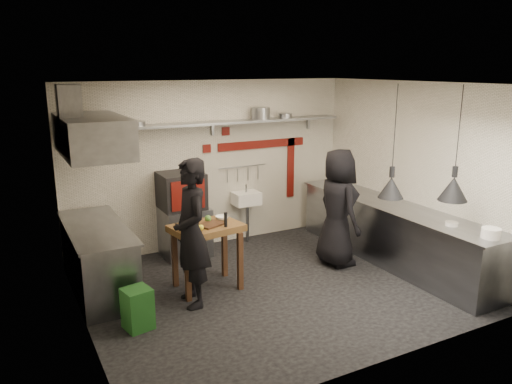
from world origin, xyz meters
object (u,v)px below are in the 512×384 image
prep_table (207,257)px  chef_right (338,208)px  chef_left (191,233)px  oven_stand (185,231)px  green_bin (137,309)px  combi_oven (181,191)px

prep_table → chef_right: bearing=-11.6°
prep_table → chef_right: (2.12, -0.12, 0.45)m
prep_table → chef_left: chef_left is taller
oven_stand → chef_right: (1.96, -1.46, 0.51)m
green_bin → chef_left: (0.81, 0.30, 0.71)m
prep_table → green_bin: bearing=-159.0°
oven_stand → green_bin: bearing=-123.7°
combi_oven → prep_table: (-0.13, -1.35, -0.63)m
combi_oven → prep_table: bearing=-95.5°
oven_stand → chef_left: (-0.51, -1.69, 0.56)m
chef_left → combi_oven: bearing=167.7°
combi_oven → prep_table: 1.49m
oven_stand → chef_right: chef_right is taller
oven_stand → prep_table: prep_table is taller
combi_oven → chef_right: chef_right is taller
chef_right → oven_stand: bearing=58.2°
oven_stand → chef_left: chef_left is taller
green_bin → chef_right: 3.39m
oven_stand → chef_right: bearing=-36.8°
prep_table → chef_right: 2.17m
oven_stand → combi_oven: 0.69m
chef_left → green_bin: bearing=-66.2°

